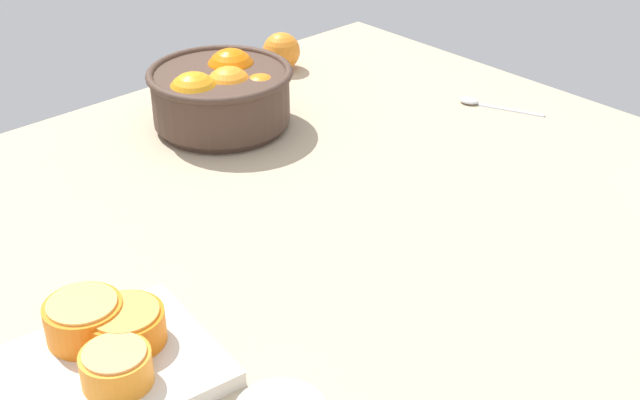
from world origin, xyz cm
name	(u,v)px	position (x,y,z in cm)	size (l,w,h in cm)	color
ground_plane	(298,243)	(0.00, 0.00, -1.50)	(126.88, 105.60, 3.00)	tan
fruit_bowl	(221,94)	(12.04, 31.47, 5.53)	(22.47, 22.47, 11.20)	#473328
cutting_board	(81,382)	(-34.38, -6.84, 0.89)	(26.75, 18.10, 1.78)	beige
orange_half_0	(116,367)	(-32.06, -10.22, 3.62)	(6.89, 6.89, 3.75)	orange
orange_half_1	(84,320)	(-30.78, -2.04, 3.92)	(8.04, 8.04, 4.35)	orange
orange_half_2	(126,326)	(-28.05, -5.52, 3.65)	(7.98, 7.98, 3.81)	orange
loose_orange_0	(281,51)	(34.66, 43.61, 3.38)	(6.75, 6.75, 6.75)	orange
spoon	(487,104)	(48.69, 7.99, 0.44)	(6.78, 13.64, 1.00)	silver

